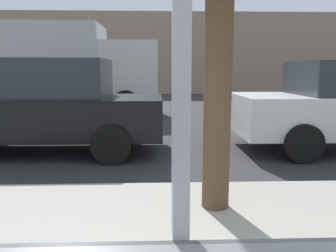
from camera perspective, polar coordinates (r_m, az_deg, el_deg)
name	(u,v)px	position (r m, az deg, el deg)	size (l,w,h in m)	color
ground_plane	(158,127)	(9.01, -1.61, -0.12)	(60.00, 60.00, 0.00)	#2D2D30
sidewalk_strip	(166,250)	(2.86, -0.39, -20.05)	(16.00, 2.80, 0.15)	#9E998E
building_facade_far	(156,54)	(22.15, -1.95, 12.03)	(28.00, 1.20, 5.04)	gray
parked_car_black	(43,106)	(6.49, -20.22, 3.20)	(4.28, 1.91, 1.67)	black
box_truck	(51,67)	(11.56, -19.02, 9.31)	(6.50, 2.44, 2.87)	beige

